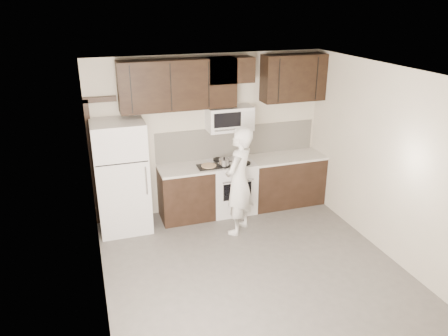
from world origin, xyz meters
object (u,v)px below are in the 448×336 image
microwave (230,118)px  person (239,181)px  refrigerator (122,177)px  stove (231,186)px

microwave → person: 1.16m
microwave → refrigerator: 2.00m
stove → refrigerator: (-1.85, -0.05, 0.44)m
refrigerator → person: size_ratio=1.04×
stove → refrigerator: size_ratio=0.52×
stove → refrigerator: 1.90m
person → microwave: bearing=-145.3°
microwave → refrigerator: size_ratio=0.42×
refrigerator → person: (1.72, -0.68, -0.03)m
stove → microwave: 1.20m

